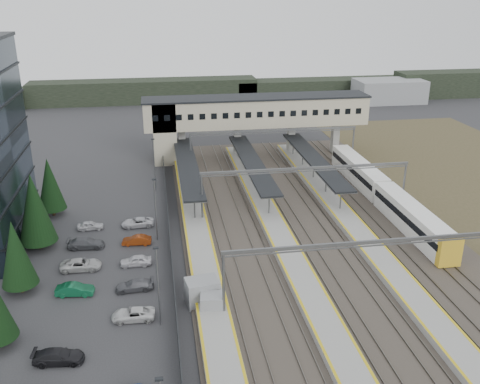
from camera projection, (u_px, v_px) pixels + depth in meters
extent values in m
plane|color=#2B2B2D|center=(233.00, 275.00, 58.47)|extent=(220.00, 220.00, 0.00)
cylinder|color=black|center=(22.00, 287.00, 55.02)|extent=(0.44, 0.44, 1.20)
cone|color=black|center=(16.00, 253.00, 53.61)|extent=(3.64, 3.64, 7.00)
cylinder|color=black|center=(40.00, 243.00, 64.23)|extent=(0.44, 0.44, 1.20)
cone|color=black|center=(34.00, 208.00, 62.54)|extent=(4.42, 4.42, 8.50)
cylinder|color=black|center=(54.00, 211.00, 73.43)|extent=(0.44, 0.44, 1.20)
cone|color=black|center=(50.00, 184.00, 71.99)|extent=(3.74, 3.74, 7.20)
imported|color=black|center=(59.00, 356.00, 44.68)|extent=(4.37, 2.06, 1.23)
imported|color=#0E5131|center=(75.00, 290.00, 54.44)|extent=(3.95, 1.70, 1.26)
imported|color=#B4B4B4|center=(81.00, 265.00, 59.32)|extent=(4.51, 2.12, 1.25)
imported|color=#4A4C50|center=(86.00, 243.00, 64.19)|extent=(4.50, 2.03, 1.28)
imported|color=silver|center=(91.00, 225.00, 69.10)|extent=(3.34, 1.37, 1.13)
imported|color=silver|center=(133.00, 314.00, 50.46)|extent=(4.19, 2.10, 1.14)
imported|color=#525358|center=(135.00, 285.00, 55.34)|extent=(4.06, 1.84, 1.15)
imported|color=silver|center=(136.00, 261.00, 60.20)|extent=(3.58, 1.46, 1.22)
imported|color=maroon|center=(137.00, 240.00, 65.09)|extent=(3.64, 1.57, 1.17)
imported|color=silver|center=(138.00, 222.00, 69.97)|extent=(4.23, 1.99, 1.17)
cube|color=black|center=(159.00, 379.00, 31.38)|extent=(0.50, 0.25, 0.15)
cylinder|color=slate|center=(158.00, 287.00, 48.48)|extent=(0.16, 0.16, 8.00)
cube|color=black|center=(156.00, 248.00, 47.03)|extent=(0.50, 0.25, 0.15)
cylinder|color=slate|center=(156.00, 210.00, 65.05)|extent=(0.16, 0.16, 8.00)
cube|color=black|center=(154.00, 179.00, 63.60)|extent=(0.50, 0.25, 0.15)
cylinder|color=slate|center=(154.00, 165.00, 81.62)|extent=(0.16, 0.16, 8.00)
cube|color=black|center=(153.00, 139.00, 80.17)|extent=(0.50, 0.25, 0.15)
cube|color=#26282B|center=(171.00, 250.00, 61.75)|extent=(0.08, 90.00, 2.00)
cube|color=gray|center=(202.00, 292.00, 52.79)|extent=(3.47, 2.77, 2.62)
cube|color=gray|center=(212.00, 305.00, 51.16)|extent=(2.47, 2.13, 2.08)
cube|color=#3A342D|center=(324.00, 246.00, 64.79)|extent=(34.00, 90.00, 0.20)
cube|color=#59544C|center=(220.00, 252.00, 62.86)|extent=(0.08, 90.00, 0.14)
cube|color=#59544C|center=(233.00, 251.00, 63.07)|extent=(0.08, 90.00, 0.14)
cube|color=#59544C|center=(254.00, 249.00, 63.45)|extent=(0.08, 90.00, 0.14)
cube|color=#59544C|center=(266.00, 249.00, 63.66)|extent=(0.08, 90.00, 0.14)
cube|color=#59544C|center=(303.00, 246.00, 64.33)|extent=(0.08, 90.00, 0.14)
cube|color=#59544C|center=(314.00, 245.00, 64.54)|extent=(0.08, 90.00, 0.14)
cube|color=#59544C|center=(335.00, 244.00, 64.92)|extent=(0.08, 90.00, 0.14)
cube|color=#59544C|center=(346.00, 243.00, 65.13)|extent=(0.08, 90.00, 0.14)
cube|color=#59544C|center=(381.00, 240.00, 65.80)|extent=(0.08, 90.00, 0.14)
cube|color=#59544C|center=(392.00, 239.00, 66.01)|extent=(0.08, 90.00, 0.14)
cube|color=#59544C|center=(412.00, 238.00, 66.38)|extent=(0.08, 90.00, 0.14)
cube|color=#59544C|center=(423.00, 237.00, 66.59)|extent=(0.08, 90.00, 0.14)
cube|color=gray|center=(201.00, 252.00, 62.47)|extent=(3.20, 82.00, 0.90)
cube|color=gold|center=(189.00, 249.00, 62.09)|extent=(0.25, 82.00, 0.02)
cube|color=gold|center=(213.00, 248.00, 62.51)|extent=(0.25, 82.00, 0.02)
cube|color=gray|center=(284.00, 246.00, 63.93)|extent=(3.20, 82.00, 0.90)
cube|color=gold|center=(273.00, 243.00, 63.55)|extent=(0.25, 82.00, 0.02)
cube|color=gold|center=(296.00, 242.00, 63.98)|extent=(0.25, 82.00, 0.02)
cube|color=gray|center=(364.00, 240.00, 65.40)|extent=(3.20, 82.00, 0.90)
cube|color=gold|center=(353.00, 238.00, 65.02)|extent=(0.25, 82.00, 0.02)
cube|color=gold|center=(376.00, 236.00, 65.45)|extent=(0.25, 82.00, 0.02)
cube|color=black|center=(188.00, 165.00, 81.43)|extent=(3.00, 30.00, 0.25)
cube|color=slate|center=(188.00, 166.00, 81.49)|extent=(3.10, 30.00, 0.12)
cylinder|color=slate|center=(195.00, 207.00, 70.05)|extent=(0.20, 0.20, 3.10)
cylinder|color=slate|center=(191.00, 190.00, 76.03)|extent=(0.20, 0.20, 3.10)
cylinder|color=slate|center=(188.00, 175.00, 82.01)|extent=(0.20, 0.20, 3.10)
cylinder|color=slate|center=(185.00, 162.00, 88.00)|extent=(0.20, 0.20, 3.10)
cylinder|color=slate|center=(183.00, 151.00, 93.98)|extent=(0.20, 0.20, 3.10)
cube|color=black|center=(252.00, 162.00, 82.90)|extent=(3.00, 30.00, 0.25)
cube|color=slate|center=(252.00, 163.00, 82.96)|extent=(3.10, 30.00, 0.12)
cylinder|color=slate|center=(269.00, 203.00, 71.51)|extent=(0.20, 0.20, 3.10)
cylinder|color=slate|center=(260.00, 186.00, 77.50)|extent=(0.20, 0.20, 3.10)
cylinder|color=slate|center=(252.00, 171.00, 83.48)|extent=(0.20, 0.20, 3.10)
cylinder|color=slate|center=(245.00, 159.00, 89.46)|extent=(0.20, 0.20, 3.10)
cylinder|color=slate|center=(239.00, 148.00, 95.45)|extent=(0.20, 0.20, 3.10)
cube|color=black|center=(314.00, 159.00, 84.37)|extent=(3.00, 30.00, 0.25)
cube|color=slate|center=(314.00, 160.00, 84.42)|extent=(3.10, 30.00, 0.12)
cylinder|color=slate|center=(341.00, 198.00, 72.98)|extent=(0.20, 0.20, 3.10)
cylinder|color=slate|center=(326.00, 182.00, 78.96)|extent=(0.20, 0.20, 3.10)
cylinder|color=slate|center=(314.00, 168.00, 84.95)|extent=(0.20, 0.20, 3.10)
cylinder|color=slate|center=(303.00, 156.00, 90.93)|extent=(0.20, 0.20, 3.10)
cylinder|color=slate|center=(293.00, 146.00, 96.92)|extent=(0.20, 0.20, 3.10)
cube|color=#BCAF96|center=(256.00, 111.00, 95.60)|extent=(40.00, 6.00, 5.00)
cube|color=black|center=(257.00, 97.00, 94.67)|extent=(40.40, 6.40, 0.30)
cube|color=#BCAF96|center=(165.00, 131.00, 94.26)|extent=(4.00, 6.00, 11.00)
cube|color=black|center=(155.00, 118.00, 90.14)|extent=(1.00, 0.06, 1.00)
cube|color=black|center=(167.00, 118.00, 90.43)|extent=(1.00, 0.06, 1.00)
cube|color=black|center=(179.00, 117.00, 90.73)|extent=(1.00, 0.06, 1.00)
cube|color=black|center=(191.00, 117.00, 91.02)|extent=(1.00, 0.06, 1.00)
cube|color=black|center=(202.00, 117.00, 91.31)|extent=(1.00, 0.06, 1.00)
cube|color=black|center=(214.00, 116.00, 91.61)|extent=(1.00, 0.06, 1.00)
cube|color=black|center=(226.00, 116.00, 91.90)|extent=(1.00, 0.06, 1.00)
cube|color=black|center=(237.00, 115.00, 92.19)|extent=(1.00, 0.06, 1.00)
cube|color=black|center=(248.00, 115.00, 92.49)|extent=(1.00, 0.06, 1.00)
cube|color=black|center=(260.00, 115.00, 92.78)|extent=(1.00, 0.06, 1.00)
cube|color=black|center=(271.00, 114.00, 93.07)|extent=(1.00, 0.06, 1.00)
cube|color=black|center=(282.00, 114.00, 93.37)|extent=(1.00, 0.06, 1.00)
cube|color=black|center=(293.00, 113.00, 93.66)|extent=(1.00, 0.06, 1.00)
cube|color=black|center=(304.00, 113.00, 93.95)|extent=(1.00, 0.06, 1.00)
cube|color=black|center=(315.00, 113.00, 94.25)|extent=(1.00, 0.06, 1.00)
cube|color=black|center=(326.00, 112.00, 94.54)|extent=(1.00, 0.06, 1.00)
cube|color=black|center=(337.00, 112.00, 94.83)|extent=(1.00, 0.06, 1.00)
cube|color=black|center=(348.00, 111.00, 95.13)|extent=(1.00, 0.06, 1.00)
cube|color=black|center=(359.00, 111.00, 95.42)|extent=(1.00, 0.06, 1.00)
cube|color=gray|center=(174.00, 145.00, 95.39)|extent=(1.20, 1.60, 6.00)
cube|color=gray|center=(182.00, 144.00, 95.61)|extent=(1.20, 1.60, 6.00)
cube|color=gray|center=(237.00, 142.00, 97.07)|extent=(1.20, 1.60, 6.00)
cube|color=gray|center=(291.00, 139.00, 98.54)|extent=(1.20, 1.60, 6.00)
cube|color=gray|center=(335.00, 138.00, 99.79)|extent=(1.20, 1.60, 6.00)
cylinder|color=slate|center=(224.00, 287.00, 49.54)|extent=(0.28, 0.28, 7.00)
cube|color=slate|center=(370.00, 242.00, 50.33)|extent=(28.40, 0.25, 0.35)
cube|color=slate|center=(370.00, 246.00, 50.47)|extent=(28.40, 0.12, 0.12)
cylinder|color=slate|center=(202.00, 199.00, 69.79)|extent=(0.28, 0.28, 7.00)
cylinder|color=slate|center=(404.00, 187.00, 73.90)|extent=(0.28, 0.28, 7.00)
cube|color=slate|center=(307.00, 168.00, 70.58)|extent=(28.40, 0.25, 0.35)
cube|color=slate|center=(307.00, 171.00, 70.73)|extent=(28.40, 0.12, 0.12)
cylinder|color=slate|center=(191.00, 154.00, 88.21)|extent=(0.28, 0.28, 7.00)
cylinder|color=slate|center=(353.00, 147.00, 92.31)|extent=(0.28, 0.28, 7.00)
cube|color=slate|center=(274.00, 130.00, 88.99)|extent=(28.40, 0.25, 0.35)
cube|color=slate|center=(274.00, 133.00, 89.14)|extent=(28.40, 0.12, 0.12)
cube|color=white|center=(412.00, 219.00, 67.53)|extent=(2.64, 18.29, 3.40)
cube|color=black|center=(413.00, 216.00, 67.39)|extent=(2.70, 17.69, 0.85)
cube|color=slate|center=(411.00, 230.00, 68.06)|extent=(2.27, 16.89, 0.47)
cube|color=white|center=(358.00, 171.00, 84.92)|extent=(2.64, 18.29, 3.40)
cube|color=black|center=(359.00, 169.00, 84.79)|extent=(2.70, 17.69, 0.85)
cube|color=slate|center=(358.00, 180.00, 85.45)|extent=(2.27, 16.89, 0.47)
cube|color=gold|center=(449.00, 252.00, 59.20)|extent=(2.66, 0.90, 3.40)
cube|color=black|center=(145.00, 91.00, 143.37)|extent=(60.00, 8.00, 6.00)
cube|color=black|center=(324.00, 88.00, 150.89)|extent=(50.00, 8.00, 5.00)
cube|color=black|center=(465.00, 83.00, 151.79)|extent=(40.00, 8.00, 7.00)
cube|color=gray|center=(389.00, 91.00, 143.70)|extent=(18.00, 10.00, 6.00)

